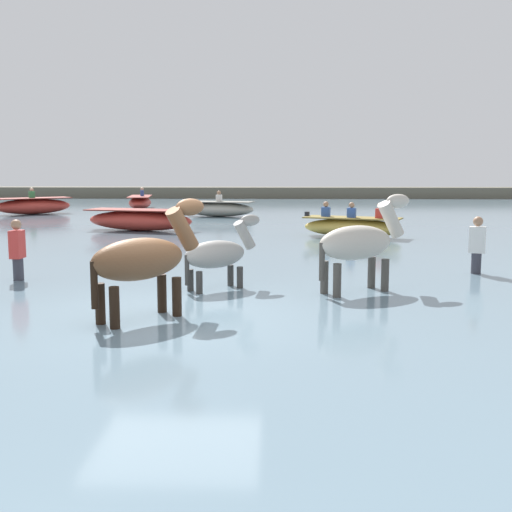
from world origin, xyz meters
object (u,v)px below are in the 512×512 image
Objects in this scene: horse_trailing_pinto at (359,245)px; boat_near_port at (33,206)px; person_onlooker_right at (477,253)px; boat_far_offshore at (140,202)px; boat_mid_channel at (219,209)px; boat_mid_outer at (140,220)px; person_onlooker_left at (18,259)px; boat_distant_west at (352,227)px; horse_lead_bay at (144,262)px; horse_flank_grey at (218,256)px.

horse_trailing_pinto is 0.59× the size of boat_near_port.
person_onlooker_right is at bearing -47.24° from boat_near_port.
boat_mid_channel is at bearing -49.45° from boat_far_offshore.
boat_far_offshore is (-2.59, 12.27, -0.02)m from boat_mid_outer.
boat_mid_channel is 2.08× the size of person_onlooker_left.
horse_trailing_pinto reaches higher than boat_far_offshore.
boat_near_port reaches higher than person_onlooker_right.
boat_mid_outer is 7.43m from boat_distant_west.
boat_near_port is at bearing 114.55° from horse_lead_bay.
person_onlooker_left is at bearing -132.35° from boat_distant_west.
boat_near_port is at bearing 110.01° from person_onlooker_left.
horse_trailing_pinto is 24.96m from boat_far_offshore.
horse_lead_bay is at bearing -45.32° from person_onlooker_left.
person_onlooker_right is at bearing 19.93° from horse_flank_grey.
person_onlooker_left reaches higher than boat_mid_outer.
boat_mid_channel is at bearing -7.89° from boat_near_port.
boat_mid_channel is 16.96m from person_onlooker_left.
boat_far_offshore is (-5.45, 25.49, -0.48)m from horse_lead_bay.
boat_far_offshore is 24.18m from person_onlooker_right.
horse_trailing_pinto is at bearing -96.04° from boat_distant_west.
boat_mid_channel is at bearing 81.78° from person_onlooker_left.
horse_flank_grey is 11.51m from boat_mid_outer.
boat_mid_outer is 12.54m from boat_far_offshore.
horse_flank_grey is 24.00m from boat_far_offshore.
horse_flank_grey is 0.43× the size of boat_mid_outer.
horse_lead_bay is 1.22× the size of horse_flank_grey.
person_onlooker_right is (6.02, 4.20, -0.41)m from horse_lead_bay.
boat_mid_outer is at bearing 88.61° from person_onlooker_left.
horse_lead_bay is 12.07m from boat_distant_west.
horse_trailing_pinto is 0.56× the size of boat_far_offshore.
boat_near_port reaches higher than boat_far_offshore.
person_onlooker_left is (-3.10, 3.14, -0.41)m from horse_lead_bay.
boat_distant_west is at bearing -15.23° from boat_mid_outer.
boat_near_port is (-13.01, 19.03, -0.43)m from horse_trailing_pinto.
horse_flank_grey reaches higher than person_onlooker_left.
boat_mid_outer is 10.08m from person_onlooker_left.
horse_trailing_pinto is 1.32× the size of person_onlooker_left.
horse_trailing_pinto is 1.32× the size of person_onlooker_right.
boat_distant_west is at bearing 47.65° from person_onlooker_left.
boat_near_port is 1.10× the size of boat_distant_west.
horse_flank_grey reaches higher than boat_distant_west.
boat_mid_channel and boat_far_offshore have the same top height.
boat_distant_west is 7.27m from person_onlooker_right.
horse_lead_bay is at bearing -65.45° from boat_near_port.
horse_lead_bay is 13.53m from boat_mid_outer.
boat_mid_channel reaches higher than boat_distant_west.
person_onlooker_left is at bearing 171.20° from horse_trailing_pinto.
person_onlooker_left is 9.18m from person_onlooker_right.
horse_flank_grey is 1.08× the size of person_onlooker_right.
boat_far_offshore is 2.36× the size of person_onlooker_right.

